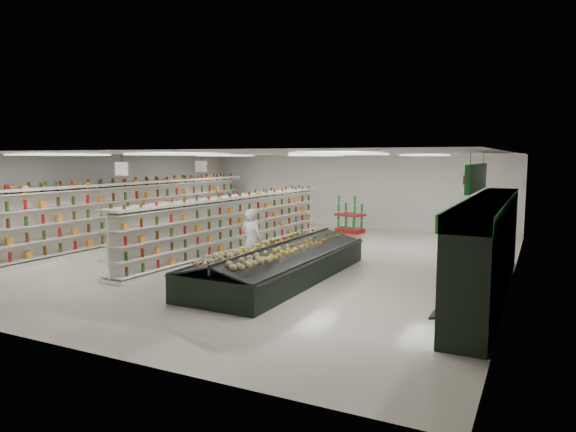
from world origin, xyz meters
The scene contains 16 objects.
floor centered at (0.00, 0.00, 0.00)m, with size 16.00×16.00×0.00m, color beige.
ceiling centered at (0.00, 0.00, 3.20)m, with size 14.00×16.00×0.02m, color white.
wall_back centered at (0.00, 8.00, 1.60)m, with size 14.00×0.02×3.20m, color silver.
wall_front centered at (0.00, -8.00, 1.60)m, with size 14.00×0.02×3.20m, color silver.
wall_left centered at (-7.00, 0.00, 1.60)m, with size 0.02×16.00×3.20m, color silver.
wall_right centered at (7.00, 0.00, 1.60)m, with size 0.02×16.00×3.20m, color silver.
produce_wall_case centered at (6.53, -1.50, 1.24)m, with size 0.93×8.00×2.20m.
aisle_sign_near centered at (-3.80, -2.00, 2.75)m, with size 0.52×0.06×0.75m.
aisle_sign_far centered at (-3.80, 2.00, 2.75)m, with size 0.52×0.06×0.75m.
hortifruti_banner centered at (6.25, -1.50, 2.65)m, with size 0.12×3.20×0.95m.
gondola_left centered at (-5.74, 0.39, 1.02)m, with size 1.24×12.88×2.23m.
gondola_center centered at (-1.50, 0.64, 0.84)m, with size 1.32×10.60×1.83m.
produce_island centered at (1.66, -2.16, 0.43)m, with size 2.34×6.33×0.94m.
soda_endcap centered at (0.53, 6.26, 0.68)m, with size 1.25×1.00×1.40m.
shopper_main centered at (0.63, -1.86, 0.87)m, with size 0.63×0.41×1.73m, color white.
shopper_background centered at (-3.59, 2.99, 0.92)m, with size 0.89×0.55×1.83m, color tan.
Camera 1 is at (7.59, -13.62, 3.09)m, focal length 32.00 mm.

